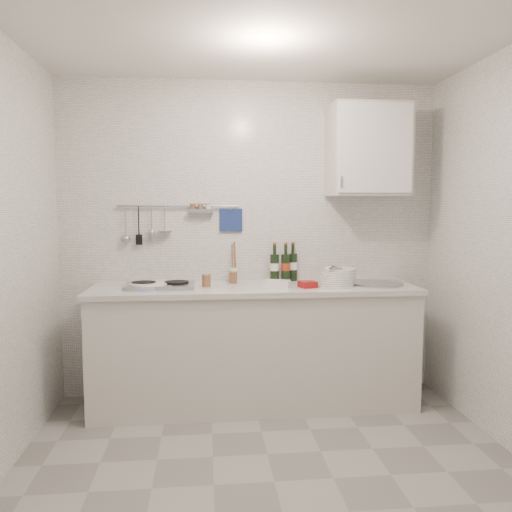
{
  "coord_description": "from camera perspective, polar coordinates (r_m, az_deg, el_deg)",
  "views": [
    {
      "loc": [
        -0.37,
        -2.6,
        1.5
      ],
      "look_at": [
        -0.01,
        0.9,
        1.17
      ],
      "focal_mm": 35.0,
      "sensor_mm": 36.0,
      "label": 1
    }
  ],
  "objects": [
    {
      "name": "ceiling",
      "position": [
        2.81,
        2.3,
        26.28
      ],
      "size": [
        3.0,
        3.0,
        0.0
      ],
      "primitive_type": "plane",
      "rotation": [
        3.14,
        0.0,
        0.0
      ],
      "color": "silver",
      "rests_on": "back_wall"
    },
    {
      "name": "wall_cabinet",
      "position": [
        4.05,
        12.71,
        11.67
      ],
      "size": [
        0.6,
        0.38,
        0.7
      ],
      "color": "beige",
      "rests_on": "back_wall"
    },
    {
      "name": "plate_stack_sink",
      "position": [
        3.83,
        9.22,
        -2.43
      ],
      "size": [
        0.32,
        0.31,
        0.14
      ],
      "rotation": [
        0.0,
        0.0,
        -0.11
      ],
      "color": "white",
      "rests_on": "counter"
    },
    {
      "name": "utensil_crock",
      "position": [
        3.95,
        -2.56,
        -1.93
      ],
      "size": [
        0.08,
        0.08,
        0.32
      ],
      "rotation": [
        0.0,
        0.0,
        -0.29
      ],
      "color": "white",
      "rests_on": "counter"
    },
    {
      "name": "floor",
      "position": [
        3.02,
        2.1,
        -24.37
      ],
      "size": [
        3.0,
        3.0,
        0.0
      ],
      "primitive_type": "plane",
      "color": "slate",
      "rests_on": "ground"
    },
    {
      "name": "plate_stack_hob",
      "position": [
        3.73,
        -12.26,
        -3.34
      ],
      "size": [
        0.29,
        0.29,
        0.04
      ],
      "rotation": [
        0.0,
        0.0,
        -0.06
      ],
      "color": "#5478BE",
      "rests_on": "counter"
    },
    {
      "name": "counter",
      "position": [
        3.87,
        -0.08,
        -10.6
      ],
      "size": [
        2.44,
        0.64,
        0.96
      ],
      "color": "beige",
      "rests_on": "floor"
    },
    {
      "name": "jar_b",
      "position": [
        4.04,
        7.98,
        -2.38
      ],
      "size": [
        0.06,
        0.06,
        0.07
      ],
      "rotation": [
        0.0,
        0.0,
        -0.43
      ],
      "color": "brown",
      "rests_on": "counter"
    },
    {
      "name": "jar_c",
      "position": [
        4.01,
        8.16,
        -2.35
      ],
      "size": [
        0.06,
        0.06,
        0.08
      ],
      "rotation": [
        0.0,
        0.0,
        -0.31
      ],
      "color": "brown",
      "rests_on": "counter"
    },
    {
      "name": "jar_d",
      "position": [
        3.74,
        -5.69,
        -2.76
      ],
      "size": [
        0.07,
        0.07,
        0.1
      ],
      "rotation": [
        0.0,
        0.0,
        0.35
      ],
      "color": "brown",
      "rests_on": "counter"
    },
    {
      "name": "wine_bottles",
      "position": [
        3.99,
        3.26,
        -0.71
      ],
      "size": [
        0.23,
        0.13,
        0.31
      ],
      "rotation": [
        0.0,
        0.0,
        0.34
      ],
      "color": "black",
      "rests_on": "counter"
    },
    {
      "name": "butter_dish",
      "position": [
        3.7,
        2.43,
        -3.18
      ],
      "size": [
        0.21,
        0.15,
        0.06
      ],
      "primitive_type": "cube",
      "rotation": [
        0.0,
        0.0,
        -0.38
      ],
      "color": "white",
      "rests_on": "counter"
    },
    {
      "name": "strawberry_punnet",
      "position": [
        3.71,
        5.9,
        -3.24
      ],
      "size": [
        0.14,
        0.14,
        0.05
      ],
      "primitive_type": "cube",
      "rotation": [
        0.0,
        0.0,
        0.29
      ],
      "color": "#AC1713",
      "rests_on": "counter"
    },
    {
      "name": "back_wall",
      "position": [
        4.02,
        -0.6,
        1.85
      ],
      "size": [
        3.0,
        0.02,
        2.5
      ],
      "primitive_type": "cube",
      "color": "silver",
      "rests_on": "floor"
    },
    {
      "name": "wall_rail",
      "position": [
        3.97,
        -9.18,
        4.28
      ],
      "size": [
        0.98,
        0.09,
        0.34
      ],
      "color": "#93969B",
      "rests_on": "back_wall"
    },
    {
      "name": "jar_a",
      "position": [
        3.91,
        -2.62,
        -2.4
      ],
      "size": [
        0.07,
        0.07,
        0.1
      ],
      "rotation": [
        0.0,
        0.0,
        0.38
      ],
      "color": "brown",
      "rests_on": "counter"
    }
  ]
}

